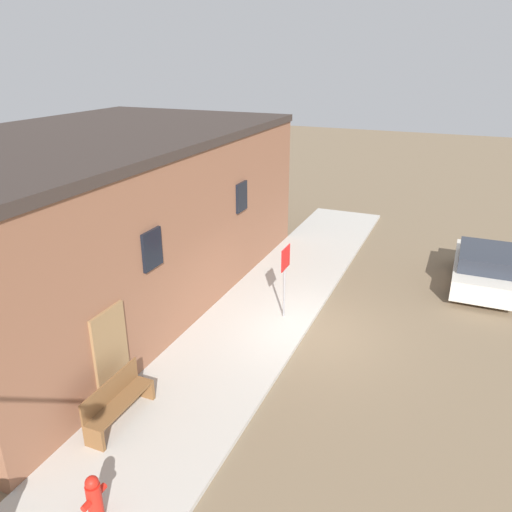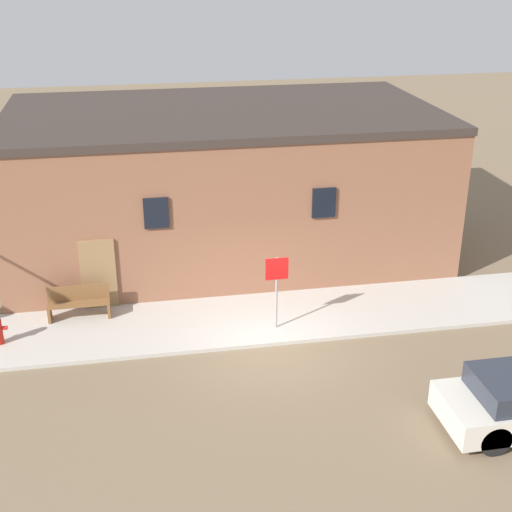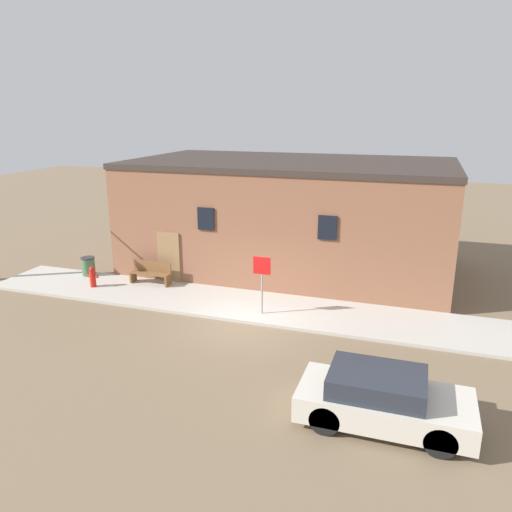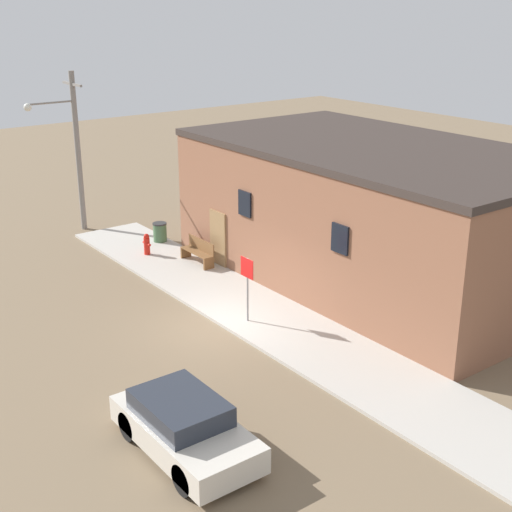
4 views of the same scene
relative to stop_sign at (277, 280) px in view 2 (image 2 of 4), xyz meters
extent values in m
plane|color=#7A664C|center=(-0.38, -0.81, -1.56)|extent=(80.00, 80.00, 0.00)
cube|color=#BCB7AD|center=(-0.38, 0.67, -1.50)|extent=(22.18, 2.96, 0.11)
cube|color=#8E5B42|center=(-0.59, 6.02, 0.78)|extent=(13.87, 7.75, 4.67)
cube|color=#382D28|center=(-0.59, 6.02, 3.23)|extent=(13.97, 7.85, 0.24)
cube|color=black|center=(-3.02, 2.12, 1.34)|extent=(0.70, 0.08, 0.90)
cube|color=black|center=(1.83, 2.12, 1.34)|extent=(0.70, 0.08, 0.90)
cube|color=#937047|center=(-4.76, 2.12, -0.46)|extent=(1.00, 0.08, 2.20)
cylinder|color=red|center=(-7.19, 0.47, -1.00)|extent=(0.13, 0.11, 0.11)
cylinder|color=gray|center=(0.00, 0.01, -0.41)|extent=(0.06, 0.06, 2.09)
cube|color=red|center=(0.00, -0.01, 0.33)|extent=(0.62, 0.02, 0.62)
cube|color=brown|center=(-6.16, 1.52, -1.23)|extent=(0.08, 0.44, 0.43)
cube|color=brown|center=(-4.53, 1.52, -1.23)|extent=(0.08, 0.44, 0.43)
cube|color=brown|center=(-5.34, 1.52, -1.00)|extent=(1.71, 0.44, 0.04)
cube|color=brown|center=(-5.34, 1.72, -0.75)|extent=(1.71, 0.04, 0.46)
cylinder|color=black|center=(3.40, -4.32, -1.20)|extent=(0.71, 0.20, 0.71)
cylinder|color=black|center=(3.40, -5.91, -1.20)|extent=(0.71, 0.20, 0.71)
camera|label=1|loc=(-11.72, -4.11, 5.39)|focal=35.00mm
camera|label=2|loc=(-3.64, -16.83, 8.22)|focal=50.00mm
camera|label=3|loc=(5.02, -15.59, 5.47)|focal=35.00mm
camera|label=4|loc=(16.51, -12.06, 8.13)|focal=50.00mm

